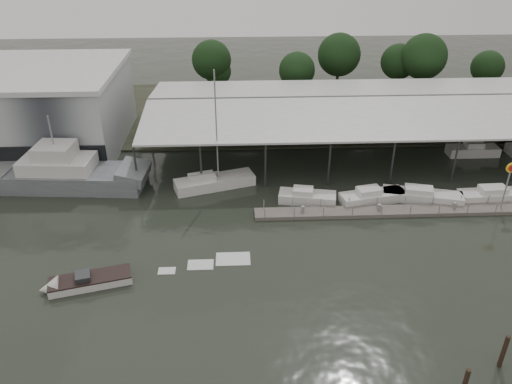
{
  "coord_description": "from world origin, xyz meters",
  "views": [
    {
      "loc": [
        -0.82,
        -34.13,
        27.04
      ],
      "look_at": [
        1.17,
        10.63,
        2.5
      ],
      "focal_mm": 35.0,
      "sensor_mm": 36.0,
      "label": 1
    }
  ],
  "objects_px": {
    "grey_trawler": "(70,174)",
    "speedboat_underway": "(83,282)",
    "shell_fuel_sign": "(509,177)",
    "white_sailboat": "(213,182)"
  },
  "relations": [
    {
      "from": "grey_trawler",
      "to": "speedboat_underway",
      "type": "bearing_deg",
      "value": -67.26
    },
    {
      "from": "shell_fuel_sign",
      "to": "grey_trawler",
      "type": "relative_size",
      "value": 0.31
    },
    {
      "from": "speedboat_underway",
      "to": "shell_fuel_sign",
      "type": "bearing_deg",
      "value": -179.88
    },
    {
      "from": "shell_fuel_sign",
      "to": "speedboat_underway",
      "type": "height_order",
      "value": "shell_fuel_sign"
    },
    {
      "from": "shell_fuel_sign",
      "to": "speedboat_underway",
      "type": "bearing_deg",
      "value": -165.45
    },
    {
      "from": "grey_trawler",
      "to": "white_sailboat",
      "type": "xyz_separation_m",
      "value": [
        16.36,
        -0.96,
        -0.92
      ]
    },
    {
      "from": "grey_trawler",
      "to": "speedboat_underway",
      "type": "distance_m",
      "value": 19.16
    },
    {
      "from": "grey_trawler",
      "to": "speedboat_underway",
      "type": "height_order",
      "value": "grey_trawler"
    },
    {
      "from": "grey_trawler",
      "to": "white_sailboat",
      "type": "bearing_deg",
      "value": 1.15
    },
    {
      "from": "speedboat_underway",
      "to": "white_sailboat",
      "type": "bearing_deg",
      "value": -135.52
    }
  ]
}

